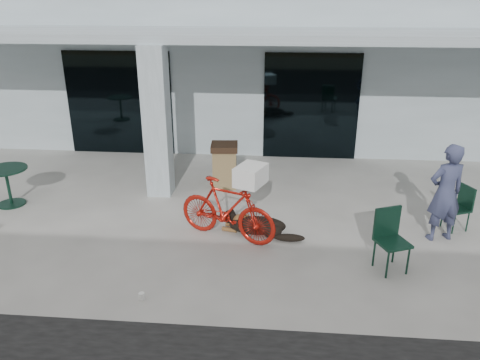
# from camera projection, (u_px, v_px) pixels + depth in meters

# --- Properties ---
(ground) EXTENTS (80.00, 80.00, 0.00)m
(ground) POSITION_uv_depth(u_px,v_px,m) (216.00, 249.00, 7.94)
(ground) COLOR #BBB8B0
(ground) RESTS_ON ground
(building) EXTENTS (22.00, 7.00, 4.50)m
(building) POSITION_uv_depth(u_px,v_px,m) (250.00, 54.00, 14.98)
(building) COLOR silver
(building) RESTS_ON ground
(storefront_glass_left) EXTENTS (2.80, 0.06, 2.70)m
(storefront_glass_left) POSITION_uv_depth(u_px,v_px,m) (120.00, 103.00, 12.31)
(storefront_glass_left) COLOR black
(storefront_glass_left) RESTS_ON ground
(storefront_glass_right) EXTENTS (2.40, 0.06, 2.70)m
(storefront_glass_right) POSITION_uv_depth(u_px,v_px,m) (311.00, 107.00, 11.91)
(storefront_glass_right) COLOR black
(storefront_glass_right) RESTS_ON ground
(column) EXTENTS (0.50, 0.50, 3.12)m
(column) POSITION_uv_depth(u_px,v_px,m) (157.00, 123.00, 9.61)
(column) COLOR silver
(column) RESTS_ON ground
(overhang) EXTENTS (22.00, 2.80, 0.18)m
(overhang) POSITION_uv_depth(u_px,v_px,m) (235.00, 35.00, 10.09)
(overhang) COLOR silver
(overhang) RESTS_ON column
(bicycle) EXTENTS (1.90, 1.18, 1.11)m
(bicycle) POSITION_uv_depth(u_px,v_px,m) (227.00, 209.00, 8.09)
(bicycle) COLOR #AA170D
(bicycle) RESTS_ON ground
(laundry_basket) EXTENTS (0.58, 0.66, 0.32)m
(laundry_basket) POSITION_uv_depth(u_px,v_px,m) (251.00, 175.00, 7.64)
(laundry_basket) COLOR white
(laundry_basket) RESTS_ON bicycle
(dog) EXTENTS (1.23, 0.67, 0.39)m
(dog) POSITION_uv_depth(u_px,v_px,m) (257.00, 224.00, 8.35)
(dog) COLOR black
(dog) RESTS_ON ground
(cup_near_dog) EXTENTS (0.09, 0.09, 0.11)m
(cup_near_dog) POSITION_uv_depth(u_px,v_px,m) (142.00, 296.00, 6.60)
(cup_near_dog) COLOR white
(cup_near_dog) RESTS_ON ground
(cafe_table_near) EXTENTS (1.00, 1.00, 0.79)m
(cafe_table_near) POSITION_uv_depth(u_px,v_px,m) (8.00, 187.00, 9.47)
(cafe_table_near) COLOR #123426
(cafe_table_near) RESTS_ON ground
(cafe_chair_far_a) EXTENTS (0.60, 0.62, 0.99)m
(cafe_chair_far_a) POSITION_uv_depth(u_px,v_px,m) (393.00, 242.00, 7.15)
(cafe_chair_far_a) COLOR #123426
(cafe_chair_far_a) RESTS_ON ground
(cafe_chair_far_b) EXTENTS (0.52, 0.50, 0.83)m
(cafe_chair_far_b) POSITION_uv_depth(u_px,v_px,m) (457.00, 208.00, 8.46)
(cafe_chair_far_b) COLOR #123426
(cafe_chair_far_b) RESTS_ON ground
(person) EXTENTS (0.73, 0.58, 1.75)m
(person) POSITION_uv_depth(u_px,v_px,m) (445.00, 193.00, 7.96)
(person) COLOR #3A3F62
(person) RESTS_ON ground
(trash_receptacle) EXTENTS (0.63, 0.63, 0.99)m
(trash_receptacle) POSITION_uv_depth(u_px,v_px,m) (225.00, 165.00, 10.36)
(trash_receptacle) COLOR olive
(trash_receptacle) RESTS_ON ground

